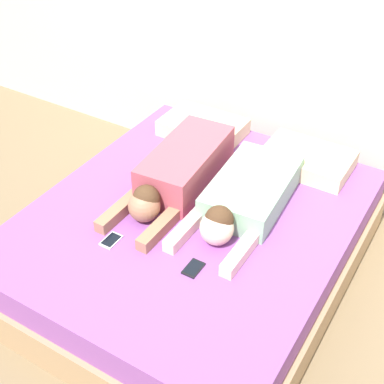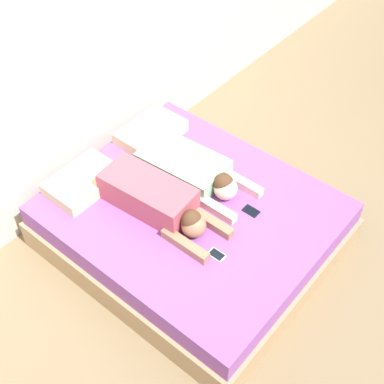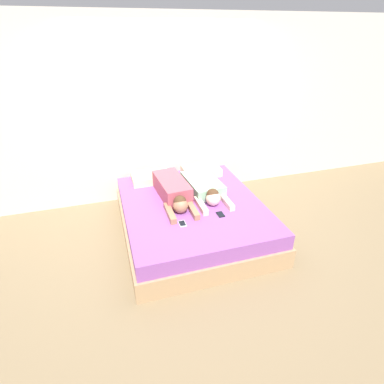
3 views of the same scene
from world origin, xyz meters
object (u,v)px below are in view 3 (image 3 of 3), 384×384
Objects in this scene: pillow_head_left at (151,177)px; cell_phone_left at (182,224)px; person_right at (205,188)px; person_left at (173,191)px; pillow_head_right at (201,171)px; cell_phone_right at (220,214)px; bed at (192,217)px.

cell_phone_left is at bearing -83.53° from pillow_head_left.
person_left is at bearing -177.98° from person_right.
pillow_head_left is 4.56× the size of cell_phone_left.
cell_phone_left is (-0.05, -0.60, -0.11)m from person_left.
pillow_head_right reaches higher than cell_phone_left.
person_right reaches higher than cell_phone_right.
cell_phone_right is at bearing -89.69° from person_right.
person_left is at bearing -73.10° from pillow_head_left.
bed is 0.54m from cell_phone_left.
person_right is at bearing -104.15° from pillow_head_right.
cell_phone_left and cell_phone_right have the same top height.
person_left is at bearing -133.94° from pillow_head_right.
person_right is at bearing 2.02° from person_left.
person_left reaches higher than bed.
person_left is (-0.20, 0.17, 0.33)m from bed.
cell_phone_left is (-0.48, -0.61, -0.08)m from person_right.
pillow_head_left is 0.55× the size of person_right.
pillow_head_left is at bearing 118.34° from cell_phone_right.
cell_phone_left is 0.49m from cell_phone_right.
pillow_head_left is 4.56× the size of cell_phone_right.
person_right is at bearing -43.65° from pillow_head_left.
person_left is at bearing 85.50° from cell_phone_left.
bed is 0.50m from cell_phone_right.
bed is 0.42m from person_left.
cell_phone_right is at bearing 6.27° from cell_phone_left.
cell_phone_right is (-0.15, -1.15, -0.05)m from pillow_head_right.
person_left is (-0.58, -0.60, 0.06)m from pillow_head_right.
cell_phone_left is at bearing -128.06° from person_right.
pillow_head_left is at bearing 136.35° from person_right.
person_right reaches higher than cell_phone_left.
person_left is 0.43m from person_right.
person_right is (0.43, 0.02, -0.03)m from person_left.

